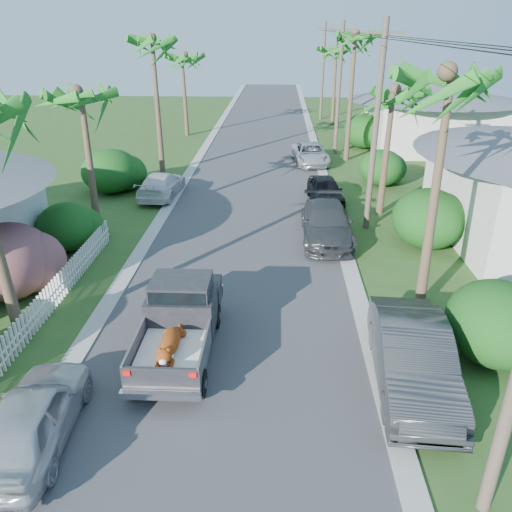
{
  "coord_description": "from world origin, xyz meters",
  "views": [
    {
      "loc": [
        1.43,
        -9.05,
        8.67
      ],
      "look_at": [
        0.72,
        6.59,
        1.4
      ],
      "focal_mm": 35.0,
      "sensor_mm": 36.0,
      "label": 1
    }
  ],
  "objects_px": {
    "palm_l_b": "(80,93)",
    "parked_car_lf": "(161,185)",
    "parked_car_ln": "(32,418)",
    "palm_r_c": "(356,35)",
    "parked_car_rm": "(327,223)",
    "palm_r_a": "(454,74)",
    "palm_r_d": "(337,49)",
    "palm_l_d": "(182,55)",
    "utility_pole_b": "(376,129)",
    "palm_r_b": "(393,91)",
    "parked_car_rf": "(325,191)",
    "house_right_far": "(432,120)",
    "utility_pole_d": "(323,71)",
    "pickup_truck": "(181,316)",
    "parked_car_rn": "(413,358)",
    "parked_car_rd": "(310,154)",
    "utility_pole_c": "(339,89)",
    "palm_l_c": "(152,39)"
  },
  "relations": [
    {
      "from": "parked_car_rn",
      "to": "pickup_truck",
      "type": "bearing_deg",
      "value": 169.83
    },
    {
      "from": "palm_r_a",
      "to": "parked_car_lf",
      "type": "bearing_deg",
      "value": 135.12
    },
    {
      "from": "parked_car_rn",
      "to": "palm_l_b",
      "type": "height_order",
      "value": "palm_l_b"
    },
    {
      "from": "parked_car_rd",
      "to": "pickup_truck",
      "type": "bearing_deg",
      "value": -107.65
    },
    {
      "from": "palm_r_b",
      "to": "utility_pole_b",
      "type": "relative_size",
      "value": 0.8
    },
    {
      "from": "parked_car_rm",
      "to": "palm_r_b",
      "type": "xyz_separation_m",
      "value": [
        3.0,
        3.46,
        5.19
      ]
    },
    {
      "from": "palm_l_b",
      "to": "pickup_truck",
      "type": "bearing_deg",
      "value": -58.0
    },
    {
      "from": "palm_r_a",
      "to": "utility_pole_c",
      "type": "distance_m",
      "value": 22.19
    },
    {
      "from": "pickup_truck",
      "to": "utility_pole_c",
      "type": "height_order",
      "value": "utility_pole_c"
    },
    {
      "from": "parked_car_rm",
      "to": "palm_r_d",
      "type": "bearing_deg",
      "value": 84.26
    },
    {
      "from": "parked_car_lf",
      "to": "palm_r_d",
      "type": "relative_size",
      "value": 0.57
    },
    {
      "from": "parked_car_rm",
      "to": "palm_r_a",
      "type": "xyz_separation_m",
      "value": [
        2.7,
        -5.54,
        6.66
      ]
    },
    {
      "from": "parked_car_rf",
      "to": "palm_l_c",
      "type": "height_order",
      "value": "palm_l_c"
    },
    {
      "from": "house_right_far",
      "to": "utility_pole_d",
      "type": "distance_m",
      "value": 15.16
    },
    {
      "from": "palm_r_b",
      "to": "palm_r_c",
      "type": "relative_size",
      "value": 0.77
    },
    {
      "from": "parked_car_rf",
      "to": "palm_l_c",
      "type": "xyz_separation_m",
      "value": [
        -9.96,
        5.4,
        7.24
      ]
    },
    {
      "from": "palm_l_b",
      "to": "parked_car_lf",
      "type": "bearing_deg",
      "value": 71.08
    },
    {
      "from": "pickup_truck",
      "to": "utility_pole_d",
      "type": "relative_size",
      "value": 0.57
    },
    {
      "from": "palm_r_c",
      "to": "palm_l_d",
      "type": "bearing_deg",
      "value": 147.79
    },
    {
      "from": "palm_l_c",
      "to": "parked_car_rd",
      "type": "bearing_deg",
      "value": 17.18
    },
    {
      "from": "palm_r_b",
      "to": "house_right_far",
      "type": "distance_m",
      "value": 16.75
    },
    {
      "from": "parked_car_rf",
      "to": "house_right_far",
      "type": "xyz_separation_m",
      "value": [
        9.04,
        13.4,
        1.45
      ]
    },
    {
      "from": "pickup_truck",
      "to": "palm_r_c",
      "type": "relative_size",
      "value": 0.54
    },
    {
      "from": "parked_car_ln",
      "to": "palm_r_c",
      "type": "bearing_deg",
      "value": -114.44
    },
    {
      "from": "parked_car_ln",
      "to": "utility_pole_d",
      "type": "height_order",
      "value": "utility_pole_d"
    },
    {
      "from": "parked_car_rf",
      "to": "parked_car_rd",
      "type": "bearing_deg",
      "value": 86.17
    },
    {
      "from": "palm_l_c",
      "to": "palm_r_d",
      "type": "xyz_separation_m",
      "value": [
        12.5,
        18.0,
        -1.18
      ]
    },
    {
      "from": "palm_r_c",
      "to": "utility_pole_b",
      "type": "xyz_separation_m",
      "value": [
        -0.6,
        -13.0,
        -3.51
      ]
    },
    {
      "from": "parked_car_rn",
      "to": "palm_r_c",
      "type": "distance_m",
      "value": 25.4
    },
    {
      "from": "pickup_truck",
      "to": "parked_car_lf",
      "type": "xyz_separation_m",
      "value": [
        -3.69,
        14.03,
        -0.35
      ]
    },
    {
      "from": "palm_l_c",
      "to": "parked_car_ln",
      "type": "bearing_deg",
      "value": -84.85
    },
    {
      "from": "palm_r_d",
      "to": "utility_pole_d",
      "type": "bearing_deg",
      "value": 106.7
    },
    {
      "from": "parked_car_rn",
      "to": "utility_pole_d",
      "type": "relative_size",
      "value": 0.57
    },
    {
      "from": "utility_pole_d",
      "to": "palm_r_c",
      "type": "bearing_deg",
      "value": -87.98
    },
    {
      "from": "palm_r_a",
      "to": "palm_r_c",
      "type": "height_order",
      "value": "palm_r_c"
    },
    {
      "from": "pickup_truck",
      "to": "palm_l_c",
      "type": "distance_m",
      "value": 20.55
    },
    {
      "from": "parked_car_rd",
      "to": "palm_r_c",
      "type": "xyz_separation_m",
      "value": [
        2.6,
        1.03,
        7.44
      ]
    },
    {
      "from": "parked_car_lf",
      "to": "palm_r_b",
      "type": "distance_m",
      "value": 12.95
    },
    {
      "from": "parked_car_rd",
      "to": "parked_car_rf",
      "type": "bearing_deg",
      "value": -92.47
    },
    {
      "from": "parked_car_rd",
      "to": "utility_pole_b",
      "type": "xyz_separation_m",
      "value": [
        2.0,
        -11.97,
        3.94
      ]
    },
    {
      "from": "parked_car_rn",
      "to": "parked_car_rf",
      "type": "distance_m",
      "value": 14.94
    },
    {
      "from": "palm_r_a",
      "to": "palm_r_d",
      "type": "height_order",
      "value": "palm_r_a"
    },
    {
      "from": "palm_r_b",
      "to": "palm_r_c",
      "type": "distance_m",
      "value": 11.22
    },
    {
      "from": "parked_car_rd",
      "to": "utility_pole_c",
      "type": "bearing_deg",
      "value": 51.67
    },
    {
      "from": "pickup_truck",
      "to": "parked_car_rn",
      "type": "xyz_separation_m",
      "value": [
        6.31,
        -1.53,
        -0.16
      ]
    },
    {
      "from": "palm_l_b",
      "to": "utility_pole_d",
      "type": "distance_m",
      "value": 33.42
    },
    {
      "from": "palm_l_d",
      "to": "utility_pole_b",
      "type": "bearing_deg",
      "value": -60.05
    },
    {
      "from": "parked_car_rn",
      "to": "parked_car_rd",
      "type": "bearing_deg",
      "value": 96.88
    },
    {
      "from": "palm_r_c",
      "to": "house_right_far",
      "type": "distance_m",
      "value": 9.9
    },
    {
      "from": "utility_pole_c",
      "to": "utility_pole_d",
      "type": "distance_m",
      "value": 15.0
    }
  ]
}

